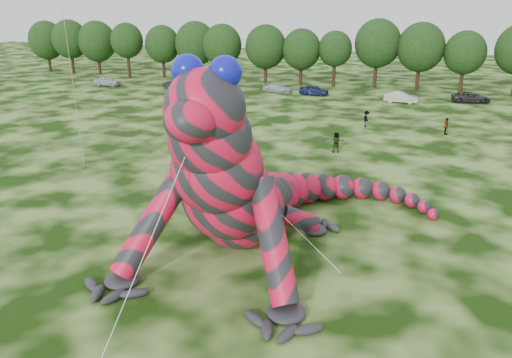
{
  "coord_description": "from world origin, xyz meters",
  "views": [
    {
      "loc": [
        13.53,
        -22.63,
        12.85
      ],
      "look_at": [
        6.01,
        1.03,
        4.0
      ],
      "focal_mm": 35.0,
      "sensor_mm": 36.0,
      "label": 1
    }
  ],
  "objects_px": {
    "tree_2": "(98,48)",
    "spectator_1": "(174,124)",
    "flying_kite": "(61,1)",
    "tree_1": "(71,47)",
    "tree_3": "(128,50)",
    "car_2": "(210,87)",
    "tree_10": "(377,54)",
    "spectator_5": "(336,142)",
    "spectator_3": "(446,126)",
    "tree_8": "(301,57)",
    "inflatable_gecko": "(249,147)",
    "tree_0": "(47,46)",
    "car_3": "(278,88)",
    "car_4": "(314,90)",
    "car_1": "(175,85)",
    "tree_12": "(464,62)",
    "tree_9": "(335,59)",
    "car_6": "(471,97)",
    "tree_6": "(222,53)",
    "car_5": "(401,97)",
    "tree_4": "(163,51)",
    "spectator_0": "(181,132)",
    "spectator_2": "(366,119)",
    "tree_5": "(196,50)",
    "tree_7": "(266,55)",
    "spectator_4": "(166,102)",
    "tree_11": "(420,57)",
    "car_0": "(107,81)"
  },
  "relations": [
    {
      "from": "tree_3",
      "to": "car_5",
      "type": "bearing_deg",
      "value": -12.21
    },
    {
      "from": "tree_2",
      "to": "spectator_5",
      "type": "bearing_deg",
      "value": -37.05
    },
    {
      "from": "inflatable_gecko",
      "to": "spectator_2",
      "type": "height_order",
      "value": "inflatable_gecko"
    },
    {
      "from": "flying_kite",
      "to": "tree_3",
      "type": "distance_m",
      "value": 58.54
    },
    {
      "from": "spectator_3",
      "to": "flying_kite",
      "type": "bearing_deg",
      "value": 144.35
    },
    {
      "from": "tree_3",
      "to": "car_1",
      "type": "distance_m",
      "value": 16.93
    },
    {
      "from": "flying_kite",
      "to": "tree_11",
      "type": "height_order",
      "value": "flying_kite"
    },
    {
      "from": "flying_kite",
      "to": "tree_1",
      "type": "bearing_deg",
      "value": 127.29
    },
    {
      "from": "tree_3",
      "to": "car_4",
      "type": "height_order",
      "value": "tree_3"
    },
    {
      "from": "tree_12",
      "to": "tree_9",
      "type": "bearing_deg",
      "value": -178.81
    },
    {
      "from": "car_5",
      "to": "car_1",
      "type": "bearing_deg",
      "value": 89.74
    },
    {
      "from": "inflatable_gecko",
      "to": "tree_0",
      "type": "relative_size",
      "value": 2.28
    },
    {
      "from": "tree_2",
      "to": "spectator_1",
      "type": "bearing_deg",
      "value": -47.27
    },
    {
      "from": "tree_1",
      "to": "car_5",
      "type": "bearing_deg",
      "value": -10.61
    },
    {
      "from": "car_6",
      "to": "spectator_3",
      "type": "bearing_deg",
      "value": 159.0
    },
    {
      "from": "tree_6",
      "to": "spectator_2",
      "type": "height_order",
      "value": "tree_6"
    },
    {
      "from": "tree_12",
      "to": "spectator_1",
      "type": "xyz_separation_m",
      "value": [
        -29.95,
        -34.79,
        -3.62
      ]
    },
    {
      "from": "tree_7",
      "to": "car_0",
      "type": "xyz_separation_m",
      "value": [
        -23.76,
        -9.56,
        -4.0
      ]
    },
    {
      "from": "tree_7",
      "to": "car_5",
      "type": "relative_size",
      "value": 2.15
    },
    {
      "from": "tree_8",
      "to": "tree_10",
      "type": "bearing_deg",
      "value": 7.81
    },
    {
      "from": "tree_12",
      "to": "car_2",
      "type": "relative_size",
      "value": 1.71
    },
    {
      "from": "flying_kite",
      "to": "tree_6",
      "type": "bearing_deg",
      "value": 100.0
    },
    {
      "from": "car_4",
      "to": "spectator_0",
      "type": "distance_m",
      "value": 29.53
    },
    {
      "from": "tree_6",
      "to": "car_2",
      "type": "distance_m",
      "value": 10.34
    },
    {
      "from": "tree_2",
      "to": "tree_8",
      "type": "distance_m",
      "value": 38.84
    },
    {
      "from": "flying_kite",
      "to": "spectator_0",
      "type": "height_order",
      "value": "flying_kite"
    },
    {
      "from": "tree_8",
      "to": "spectator_0",
      "type": "relative_size",
      "value": 5.65
    },
    {
      "from": "tree_6",
      "to": "car_5",
      "type": "bearing_deg",
      "value": -18.61
    },
    {
      "from": "spectator_3",
      "to": "spectator_4",
      "type": "height_order",
      "value": "spectator_3"
    },
    {
      "from": "tree_4",
      "to": "spectator_5",
      "type": "xyz_separation_m",
      "value": [
        36.92,
        -37.92,
        -3.61
      ]
    },
    {
      "from": "car_2",
      "to": "spectator_5",
      "type": "xyz_separation_m",
      "value": [
        23.28,
        -26.49,
        0.19
      ]
    },
    {
      "from": "tree_1",
      "to": "car_6",
      "type": "height_order",
      "value": "tree_1"
    },
    {
      "from": "spectator_5",
      "to": "spectator_4",
      "type": "distance_m",
      "value": 27.13
    },
    {
      "from": "tree_5",
      "to": "car_5",
      "type": "xyz_separation_m",
      "value": [
        35.02,
        -11.67,
        -4.17
      ]
    },
    {
      "from": "tree_3",
      "to": "car_2",
      "type": "height_order",
      "value": "tree_3"
    },
    {
      "from": "car_4",
      "to": "spectator_3",
      "type": "distance_m",
      "value": 25.21
    },
    {
      "from": "tree_3",
      "to": "car_2",
      "type": "xyz_separation_m",
      "value": [
        19.72,
        -9.78,
        -3.99
      ]
    },
    {
      "from": "car_3",
      "to": "car_6",
      "type": "distance_m",
      "value": 26.88
    },
    {
      "from": "tree_12",
      "to": "spectator_0",
      "type": "distance_m",
      "value": 46.76
    },
    {
      "from": "car_3",
      "to": "spectator_3",
      "type": "height_order",
      "value": "spectator_3"
    },
    {
      "from": "tree_12",
      "to": "car_3",
      "type": "bearing_deg",
      "value": -162.34
    },
    {
      "from": "tree_9",
      "to": "car_2",
      "type": "height_order",
      "value": "tree_9"
    },
    {
      "from": "tree_5",
      "to": "car_4",
      "type": "distance_m",
      "value": 25.03
    },
    {
      "from": "car_6",
      "to": "tree_9",
      "type": "bearing_deg",
      "value": 59.73
    },
    {
      "from": "car_3",
      "to": "spectator_5",
      "type": "bearing_deg",
      "value": -151.21
    },
    {
      "from": "inflatable_gecko",
      "to": "spectator_1",
      "type": "xyz_separation_m",
      "value": [
        -15.23,
        20.92,
        -4.55
      ]
    },
    {
      "from": "tree_6",
      "to": "car_3",
      "type": "height_order",
      "value": "tree_6"
    },
    {
      "from": "inflatable_gecko",
      "to": "tree_8",
      "type": "xyz_separation_m",
      "value": [
        -9.51,
        54.96,
        -0.95
      ]
    },
    {
      "from": "tree_10",
      "to": "spectator_5",
      "type": "relative_size",
      "value": 5.71
    },
    {
      "from": "spectator_0",
      "to": "tree_6",
      "type": "bearing_deg",
      "value": 134.27
    }
  ]
}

